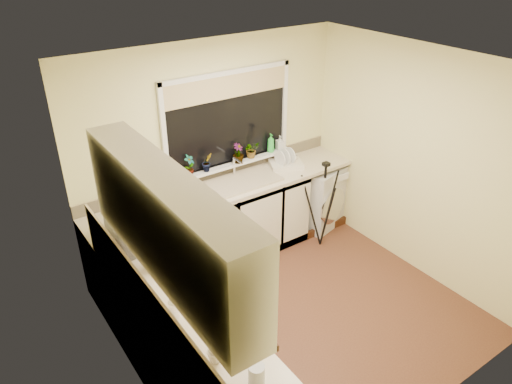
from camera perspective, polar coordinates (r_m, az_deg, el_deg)
The scene contains 34 objects.
floor at distance 5.03m, azimuth 4.41°, elevation -13.86°, with size 3.20×3.20×0.00m, color brown.
ceiling at distance 3.84m, azimuth 5.79°, elevation 14.28°, with size 3.20×3.20×0.00m, color white.
wall_back at distance 5.41m, azimuth -5.13°, elevation 4.87°, with size 3.20×3.20×0.00m, color beige.
wall_front at distance 3.51m, azimuth 21.04°, elevation -11.82°, with size 3.20×3.20×0.00m, color beige.
wall_left at distance 3.65m, azimuth -15.07°, elevation -8.94°, with size 3.00×3.00×0.00m, color beige.
wall_right at distance 5.37m, azimuth 18.36°, elevation 3.28°, with size 3.00×3.00×0.00m, color beige.
base_cabinet_back at distance 5.42m, azimuth -6.14°, elevation -4.72°, with size 2.55×0.60×0.86m, color silver.
base_cabinet_left at distance 4.05m, azimuth -7.80°, elevation -18.75°, with size 0.54×2.40×0.86m, color silver.
worktop_back at distance 5.32m, azimuth -3.34°, elevation 0.41°, with size 3.20×0.60×0.04m, color beige.
worktop_left at distance 3.73m, azimuth -8.26°, elevation -14.05°, with size 0.60×2.40×0.04m, color beige.
upper_cabinet at distance 3.02m, azimuth -10.50°, elevation -3.70°, with size 0.28×1.90×0.70m, color silver.
splashback_left at distance 3.49m, azimuth -12.84°, elevation -12.73°, with size 0.02×2.40×0.45m, color beige.
splashback_back at distance 5.50m, azimuth -4.95°, elevation 2.40°, with size 3.20×0.02×0.14m, color beige.
window_glass at distance 5.37m, azimuth -3.34°, elevation 8.50°, with size 1.50×0.02×1.00m, color black.
window_blind at distance 5.23m, azimuth -3.31°, elevation 12.28°, with size 1.50×0.02×0.25m, color tan.
windowsill at distance 5.52m, azimuth -2.89°, elevation 3.32°, with size 1.60×0.14×0.03m, color white.
sink at distance 5.40m, azimuth -1.55°, elevation 1.29°, with size 0.82×0.46×0.03m, color tan.
faucet at distance 5.49m, azimuth -2.60°, elevation 2.99°, with size 0.03×0.03×0.24m, color silver.
washing_machine at distance 6.21m, azimuth 7.19°, elevation -0.39°, with size 0.57×0.55×0.81m, color silver.
laptop at distance 5.04m, azimuth -9.26°, elevation -0.52°, with size 0.45×0.45×0.26m.
kettle at distance 4.11m, azimuth -11.71°, elevation -7.59°, with size 0.16×0.16×0.21m, color silver.
dish_rack at distance 5.77m, azimuth 3.56°, elevation 3.27°, with size 0.38×0.28×0.06m, color beige.
tripod at distance 5.71m, azimuth 7.91°, elevation -1.55°, with size 0.54×0.54×1.10m, color black, non-canonical shape.
glass_jug at distance 3.18m, azimuth 0.06°, elevation -20.83°, with size 0.10×0.10×0.15m, color #B6B9C1.
steel_jar at distance 3.67m, azimuth -9.62°, elevation -13.37°, with size 0.09×0.09×0.12m, color white.
microwave at distance 4.46m, azimuth -14.18°, elevation -4.14°, with size 0.52×0.35×0.29m, color white.
plant_a at distance 5.21m, azimuth -7.84°, elevation 3.13°, with size 0.13×0.09×0.24m, color #999999.
plant_b at distance 5.30m, azimuth -5.79°, elevation 3.52°, with size 0.12×0.09×0.21m, color #999999.
plant_c at distance 5.48m, azimuth -2.12°, elevation 4.59°, with size 0.13×0.13×0.23m, color #999999.
plant_d at distance 5.61m, azimuth -0.55°, elevation 5.03°, with size 0.18×0.15×0.20m, color #999999.
soap_bottle_green at distance 5.75m, azimuth 1.75°, elevation 5.80°, with size 0.09×0.09×0.23m, color green.
soap_bottle_clear at distance 5.82m, azimuth 2.83°, elevation 5.82°, with size 0.08×0.08×0.18m, color #999999.
cup_back at distance 5.86m, azimuth 4.33°, elevation 3.89°, with size 0.12×0.12×0.10m, color silver.
cup_left at distance 3.33m, azimuth -4.89°, elevation -18.74°, with size 0.10×0.10×0.09m, color beige.
Camera 1 is at (-2.42, -2.82, 3.39)m, focal length 33.89 mm.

